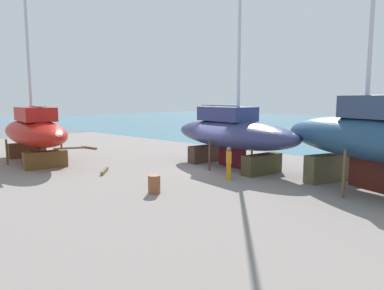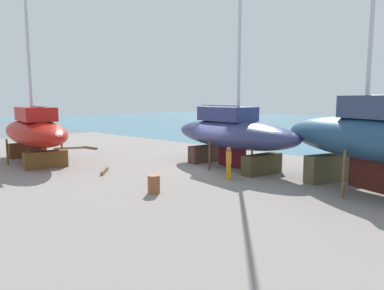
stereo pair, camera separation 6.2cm
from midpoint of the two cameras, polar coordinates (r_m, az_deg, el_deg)
name	(u,v)px [view 1 (the left image)]	position (r m, az deg, el deg)	size (l,w,h in m)	color
ground_plane	(146,183)	(17.12, -7.55, -6.12)	(51.13, 51.13, 0.00)	gray
sailboat_large_starboard	(376,138)	(16.53, 27.49, 1.04)	(10.20, 6.50, 14.54)	brown
sailboat_mid_port	(34,131)	(24.38, -24.22, 2.05)	(10.14, 4.78, 15.96)	brown
sailboat_far_slipway	(232,133)	(20.72, 6.35, 1.95)	(9.77, 4.72, 15.34)	#473E25
worker	(229,162)	(17.72, 5.86, -2.83)	(0.47, 0.49, 1.64)	orange
barrel_rust_mid	(154,184)	(15.19, -6.27, -6.34)	(0.53, 0.53, 0.78)	brown
timber_plank_far	(89,148)	(29.91, -16.39, -0.41)	(1.92, 0.17, 0.16)	brown
timber_plank_near	(105,171)	(19.90, -14.05, -4.09)	(1.57, 0.15, 0.19)	brown
timber_long_aft	(70,148)	(30.32, -19.22, -0.45)	(2.52, 0.20, 0.13)	olive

